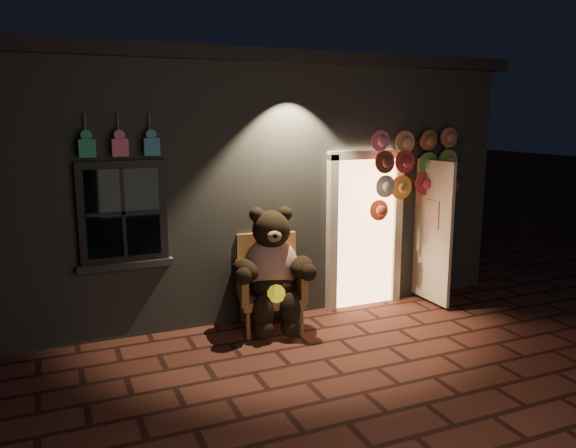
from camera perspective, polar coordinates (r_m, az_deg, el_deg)
ground at (r=6.40m, az=3.75°, el=-13.53°), size 60.00×60.00×0.00m
shop_building at (r=9.60m, az=-7.04°, el=5.38°), size 7.30×5.95×3.51m
wicker_armchair at (r=7.15m, az=-1.90°, el=-5.87°), size 0.93×0.87×1.17m
teddy_bear at (r=6.96m, az=-1.62°, el=-4.61°), size 1.09×0.94×1.53m
hat_rack at (r=8.02m, az=12.78°, el=5.55°), size 1.57×0.22×2.48m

